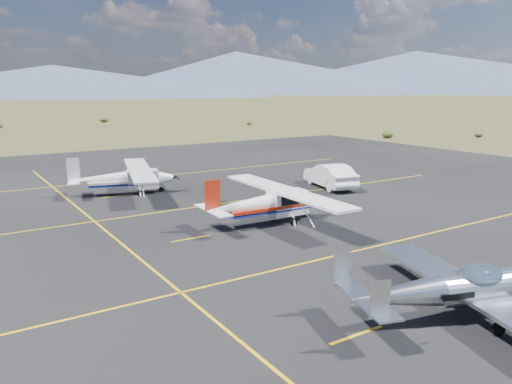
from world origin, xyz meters
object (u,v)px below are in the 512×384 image
object	(u,v)px
aircraft_low_wing	(458,289)
aircraft_cessna	(268,202)
aircraft_plain	(124,178)
sedan	(330,175)

from	to	relation	value
aircraft_low_wing	aircraft_cessna	size ratio (longest dim) A/B	0.91
aircraft_cessna	aircraft_plain	size ratio (longest dim) A/B	1.02
aircraft_plain	sedan	distance (m)	14.07
aircraft_low_wing	aircraft_cessna	xyz separation A→B (m)	(1.22, 12.10, 0.18)
aircraft_cessna	sedan	bearing A→B (deg)	33.79
aircraft_low_wing	aircraft_plain	distance (m)	23.31
aircraft_cessna	sedan	world-z (taller)	aircraft_cessna
aircraft_cessna	aircraft_plain	bearing A→B (deg)	111.79
aircraft_plain	sedan	world-z (taller)	aircraft_plain
aircraft_plain	sedan	bearing A→B (deg)	-8.02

